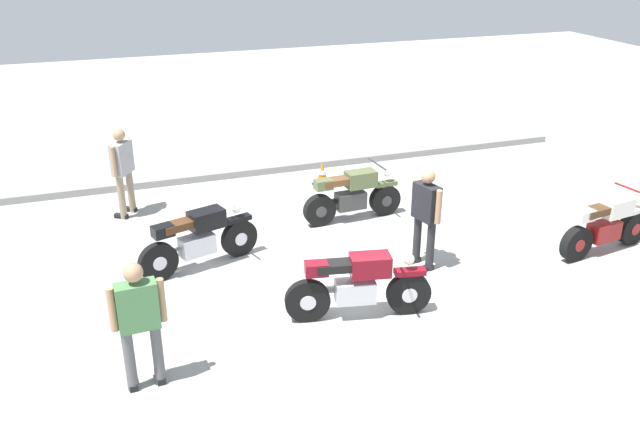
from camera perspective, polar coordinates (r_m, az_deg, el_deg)
The scene contains 10 objects.
ground_plane at distance 11.13m, azimuth 3.19°, elevation -3.98°, with size 40.00×40.00×0.00m, color #9E9E99.
curb_edge at distance 15.10m, azimuth -3.38°, elevation 3.94°, with size 14.00×0.30×0.15m, color gray.
motorcycle_maroon_cruiser at distance 9.36m, azimuth 3.27°, elevation -6.10°, with size 2.07×0.80×1.09m.
motorcycle_olive_vintage at distance 12.42m, azimuth 2.79°, elevation 1.53°, with size 1.96×0.70×1.07m.
motorcycle_black_cruiser at distance 10.83m, azimuth -10.36°, elevation -2.12°, with size 2.03×0.86×1.09m.
motorcycle_cream_vintage at distance 12.17m, azimuth 23.30°, elevation -0.96°, with size 1.95×0.70×1.07m.
person_in_green_shirt at distance 8.07m, azimuth -15.25°, elevation -8.69°, with size 0.65×0.33×1.68m.
person_in_black_shirt at distance 10.66m, azimuth 9.04°, elevation 0.11°, with size 0.39×0.65×1.67m.
person_in_gray_shirt at distance 12.97m, azimuth -16.55°, elevation 3.88°, with size 0.50×0.60×1.72m.
traffic_cone at distance 14.12m, azimuth 0.20°, elevation 3.36°, with size 0.36×0.36×0.53m.
Camera 1 is at (-3.81, -9.10, 5.16)m, focal length 37.35 mm.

